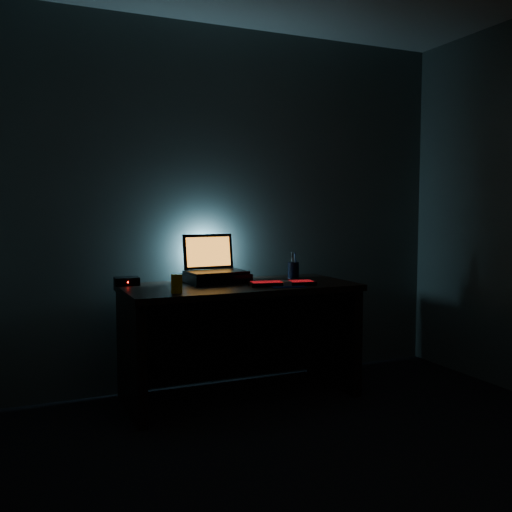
{
  "coord_description": "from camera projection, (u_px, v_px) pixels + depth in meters",
  "views": [
    {
      "loc": [
        -1.36,
        -1.79,
        1.24
      ],
      "look_at": [
        0.1,
        1.57,
        0.94
      ],
      "focal_mm": 40.0,
      "sensor_mm": 36.0,
      "label": 1
    }
  ],
  "objects": [
    {
      "name": "room",
      "position": [
        396.0,
        206.0,
        2.18
      ],
      "size": [
        3.5,
        4.0,
        2.5
      ],
      "color": "black",
      "rests_on": "ground"
    },
    {
      "name": "desk",
      "position": [
        237.0,
        322.0,
        3.77
      ],
      "size": [
        1.5,
        0.7,
        0.75
      ],
      "color": "black",
      "rests_on": "ground"
    },
    {
      "name": "riser",
      "position": [
        216.0,
        278.0,
        3.8
      ],
      "size": [
        0.42,
        0.33,
        0.06
      ],
      "primitive_type": "cube",
      "rotation": [
        0.0,
        0.0,
        0.08
      ],
      "color": "black",
      "rests_on": "desk"
    },
    {
      "name": "laptop",
      "position": [
        213.0,
        264.0,
        3.84
      ],
      "size": [
        0.4,
        0.31,
        0.26
      ],
      "rotation": [
        0.0,
        0.0,
        0.08
      ],
      "color": "black",
      "rests_on": "riser"
    },
    {
      "name": "keyboard",
      "position": [
        282.0,
        283.0,
        3.66
      ],
      "size": [
        0.44,
        0.21,
        0.03
      ],
      "rotation": [
        0.0,
        0.0,
        -0.2
      ],
      "color": "black",
      "rests_on": "desk"
    },
    {
      "name": "mousepad",
      "position": [
        286.0,
        285.0,
        3.63
      ],
      "size": [
        0.25,
        0.23,
        0.0
      ],
      "primitive_type": "cube",
      "rotation": [
        0.0,
        0.0,
        -0.17
      ],
      "color": "#0B1E51",
      "rests_on": "desk"
    },
    {
      "name": "mouse",
      "position": [
        286.0,
        283.0,
        3.63
      ],
      "size": [
        0.07,
        0.1,
        0.03
      ],
      "primitive_type": "cube",
      "rotation": [
        0.0,
        0.0,
        -0.17
      ],
      "color": "gray",
      "rests_on": "mousepad"
    },
    {
      "name": "pen_cup",
      "position": [
        293.0,
        270.0,
        4.04
      ],
      "size": [
        0.09,
        0.09,
        0.11
      ],
      "primitive_type": "cylinder",
      "rotation": [
        0.0,
        0.0,
        -0.21
      ],
      "color": "black",
      "rests_on": "desk"
    },
    {
      "name": "juice_glass",
      "position": [
        177.0,
        283.0,
        3.32
      ],
      "size": [
        0.08,
        0.08,
        0.11
      ],
      "primitive_type": "cylinder",
      "rotation": [
        0.0,
        0.0,
        -0.27
      ],
      "color": "#CF970A",
      "rests_on": "desk"
    },
    {
      "name": "router",
      "position": [
        127.0,
        281.0,
        3.66
      ],
      "size": [
        0.16,
        0.13,
        0.05
      ],
      "rotation": [
        0.0,
        0.0,
        -0.07
      ],
      "color": "black",
      "rests_on": "desk"
    }
  ]
}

